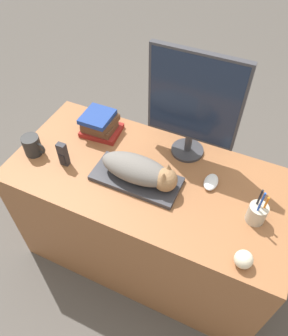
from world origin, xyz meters
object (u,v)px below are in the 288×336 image
computer_mouse (211,182)px  pen_cup (257,213)px  coffee_mug (32,146)px  phone (63,154)px  book_stack (100,124)px  cat (142,171)px  baseball (244,259)px  keyboard (136,179)px  monitor (194,103)px

computer_mouse → pen_cup: (0.23, -0.11, 0.03)m
coffee_mug → pen_cup: bearing=3.6°
phone → book_stack: size_ratio=0.62×
cat → computer_mouse: 0.34m
baseball → computer_mouse: bearing=124.3°
keyboard → monitor: size_ratio=0.76×
pen_cup → phone: 0.94m
computer_mouse → phone: bearing=-165.7°
keyboard → coffee_mug: 0.56m
keyboard → book_stack: (-0.33, 0.23, 0.05)m
phone → keyboard: bearing=7.9°
phone → book_stack: 0.28m
phone → baseball: bearing=-9.6°
keyboard → baseball: size_ratio=5.75×
pen_cup → phone: size_ratio=1.54×
baseball → phone: size_ratio=0.55×
pen_cup → baseball: size_ratio=2.79×
pen_cup → book_stack: (-0.89, 0.21, 0.01)m
computer_mouse → phone: (-0.70, -0.18, 0.05)m
cat → monitor: size_ratio=0.67×
pen_cup → baseball: bearing=-90.1°
monitor → computer_mouse: monitor is taller
computer_mouse → keyboard: bearing=-159.0°
coffee_mug → phone: phone is taller
baseball → keyboard: bearing=159.5°
cat → monitor: 0.39m
cat → coffee_mug: 0.59m
cat → monitor: bearing=65.9°
book_stack → baseball: bearing=-26.2°
phone → coffee_mug: bearing=-179.3°
book_stack → monitor: bearing=6.8°
cat → phone: (-0.40, -0.05, -0.02)m
book_stack → computer_mouse: bearing=-8.6°
pen_cup → cat: bearing=-178.3°
book_stack → cat: bearing=-32.7°
coffee_mug → pen_cup: size_ratio=0.60×
monitor → cat: bearing=-114.1°
baseball → book_stack: size_ratio=0.34×
cat → pen_cup: 0.54m
computer_mouse → book_stack: bearing=171.4°
coffee_mug → pen_cup: pen_cup is taller
computer_mouse → pen_cup: size_ratio=0.52×
keyboard → computer_mouse: computer_mouse is taller
cat → keyboard: bearing=180.0°
keyboard → phone: size_ratio=3.17×
monitor → book_stack: bearing=-173.2°
monitor → keyboard: bearing=-118.7°
cat → coffee_mug: size_ratio=3.02×
cat → pen_cup: (0.53, 0.02, -0.03)m
cat → coffee_mug: cat is taller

